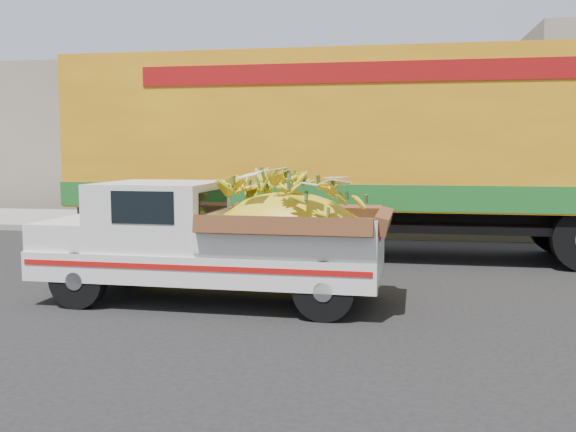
# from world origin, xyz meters

# --- Properties ---
(ground) EXTENTS (100.00, 100.00, 0.00)m
(ground) POSITION_xyz_m (0.00, 0.00, 0.00)
(ground) COLOR black
(ground) RESTS_ON ground
(curb) EXTENTS (60.00, 0.25, 0.15)m
(curb) POSITION_xyz_m (0.00, 6.04, 0.07)
(curb) COLOR gray
(curb) RESTS_ON ground
(sidewalk) EXTENTS (60.00, 4.00, 0.14)m
(sidewalk) POSITION_xyz_m (0.00, 8.14, 0.07)
(sidewalk) COLOR gray
(sidewalk) RESTS_ON ground
(building_left) EXTENTS (18.00, 6.00, 5.00)m
(building_left) POSITION_xyz_m (-8.00, 14.04, 2.50)
(building_left) COLOR gray
(building_left) RESTS_ON ground
(pickup_truck) EXTENTS (4.60, 1.78, 1.60)m
(pickup_truck) POSITION_xyz_m (0.66, -0.61, 0.86)
(pickup_truck) COLOR black
(pickup_truck) RESTS_ON ground
(semi_trailer) EXTENTS (12.01, 2.64, 3.80)m
(semi_trailer) POSITION_xyz_m (2.41, 3.59, 2.12)
(semi_trailer) COLOR black
(semi_trailer) RESTS_ON ground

